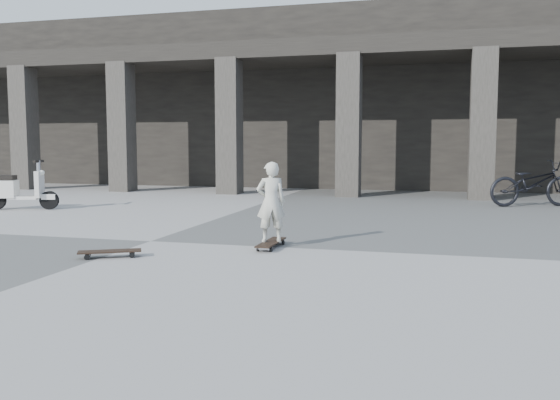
% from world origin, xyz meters
% --- Properties ---
extents(ground, '(90.00, 90.00, 0.00)m').
position_xyz_m(ground, '(0.00, 0.00, 0.00)').
color(ground, '#535350').
rests_on(ground, ground).
extents(colonnade, '(28.00, 8.82, 6.00)m').
position_xyz_m(colonnade, '(-0.00, 13.77, 3.03)').
color(colonnade, black).
rests_on(colonnade, ground).
extents(longboard, '(0.23, 0.91, 0.09)m').
position_xyz_m(longboard, '(1.96, -0.07, 0.07)').
color(longboard, black).
rests_on(longboard, ground).
extents(skateboard_spare, '(0.81, 0.57, 0.10)m').
position_xyz_m(skateboard_spare, '(0.10, -1.34, 0.07)').
color(skateboard_spare, black).
rests_on(skateboard_spare, ground).
extents(child, '(0.50, 0.43, 1.15)m').
position_xyz_m(child, '(1.96, -0.07, 0.67)').
color(child, beige).
rests_on(child, longboard).
extents(scooter, '(1.58, 0.76, 1.13)m').
position_xyz_m(scooter, '(-5.16, 3.15, 0.45)').
color(scooter, black).
rests_on(scooter, ground).
extents(bicycle, '(2.25, 1.46, 1.12)m').
position_xyz_m(bicycle, '(6.44, 7.00, 0.56)').
color(bicycle, black).
rests_on(bicycle, ground).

